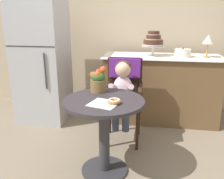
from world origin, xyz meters
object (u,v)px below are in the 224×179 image
object	(u,v)px
wicker_chair	(124,86)
seated_child	(122,87)
table_lamp	(208,40)
cafe_table	(104,122)
flower_vase	(98,81)
donut_front	(114,101)
round_layer_cake	(183,53)
refrigerator	(42,59)
tiered_cake_stand	(153,41)

from	to	relation	value
wicker_chair	seated_child	bearing A→B (deg)	-84.97
table_lamp	cafe_table	bearing A→B (deg)	-130.57
flower_vase	wicker_chair	bearing A→B (deg)	67.40
cafe_table	wicker_chair	distance (m)	0.72
donut_front	wicker_chair	bearing A→B (deg)	89.84
cafe_table	flower_vase	size ratio (longest dim) A/B	2.90
flower_vase	table_lamp	world-z (taller)	table_lamp
cafe_table	table_lamp	xyz separation A→B (m)	(1.10, 1.29, 0.61)
cafe_table	donut_front	distance (m)	0.27
cafe_table	wicker_chair	bearing A→B (deg)	81.45
donut_front	round_layer_cake	world-z (taller)	round_layer_cake
flower_vase	table_lamp	distance (m)	1.63
wicker_chair	table_lamp	distance (m)	1.25
donut_front	flower_vase	xyz separation A→B (m)	(-0.20, 0.30, 0.09)
donut_front	refrigerator	bearing A→B (deg)	134.35
donut_front	refrigerator	world-z (taller)	refrigerator
tiered_cake_stand	round_layer_cake	world-z (taller)	tiered_cake_stand
seated_child	round_layer_cake	bearing A→B (deg)	46.82
wicker_chair	refrigerator	size ratio (longest dim) A/B	0.56
cafe_table	refrigerator	bearing A→B (deg)	133.67
tiered_cake_stand	donut_front	bearing A→B (deg)	-102.96
seated_child	flower_vase	size ratio (longest dim) A/B	2.93
wicker_chair	donut_front	size ratio (longest dim) A/B	8.10
cafe_table	seated_child	world-z (taller)	seated_child
wicker_chair	tiered_cake_stand	distance (m)	0.82
seated_child	flower_vase	distance (m)	0.41
wicker_chair	seated_child	distance (m)	0.16
table_lamp	seated_child	bearing A→B (deg)	-143.28
flower_vase	tiered_cake_stand	distance (m)	1.23
wicker_chair	cafe_table	bearing A→B (deg)	-93.52
cafe_table	table_lamp	bearing A→B (deg)	49.43
seated_child	round_layer_cake	distance (m)	1.06
tiered_cake_stand	table_lamp	world-z (taller)	tiered_cake_stand
table_lamp	refrigerator	size ratio (longest dim) A/B	0.17
seated_child	tiered_cake_stand	bearing A→B (deg)	67.38
cafe_table	flower_vase	distance (m)	0.40
cafe_table	round_layer_cake	xyz separation A→B (m)	(0.80, 1.29, 0.44)
donut_front	table_lamp	size ratio (longest dim) A/B	0.41
wicker_chair	flower_vase	distance (m)	0.55
tiered_cake_stand	refrigerator	distance (m)	1.50
round_layer_cake	wicker_chair	bearing A→B (deg)	-139.88
wicker_chair	flower_vase	size ratio (longest dim) A/B	3.84
seated_child	table_lamp	bearing A→B (deg)	36.72
wicker_chair	tiered_cake_stand	world-z (taller)	tiered_cake_stand
seated_child	flower_vase	world-z (taller)	flower_vase
wicker_chair	refrigerator	bearing A→B (deg)	165.90
round_layer_cake	cafe_table	bearing A→B (deg)	-121.96
cafe_table	donut_front	xyz separation A→B (m)	(0.10, -0.08, 0.23)
cafe_table	flower_vase	xyz separation A→B (m)	(-0.09, 0.22, 0.32)
wicker_chair	donut_front	bearing A→B (deg)	-85.14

